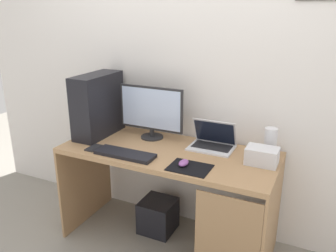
{
  "coord_description": "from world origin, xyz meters",
  "views": [
    {
      "loc": [
        0.97,
        -2.03,
        1.7
      ],
      "look_at": [
        0.0,
        0.0,
        0.93
      ],
      "focal_mm": 37.11,
      "sensor_mm": 36.0,
      "label": 1
    }
  ],
  "objects_px": {
    "laptop": "(212,142)",
    "projector": "(262,156)",
    "keyboard": "(125,154)",
    "monitor": "(151,112)",
    "subwoofer": "(158,215)",
    "cell_phone": "(94,148)",
    "pc_tower": "(98,105)",
    "speaker": "(270,142)",
    "mouse_left": "(184,163)"
  },
  "relations": [
    {
      "from": "pc_tower",
      "to": "monitor",
      "type": "xyz_separation_m",
      "value": [
        0.41,
        0.1,
        -0.03
      ]
    },
    {
      "from": "monitor",
      "to": "keyboard",
      "type": "distance_m",
      "value": 0.42
    },
    {
      "from": "speaker",
      "to": "mouse_left",
      "type": "xyz_separation_m",
      "value": [
        -0.46,
        -0.4,
        -0.08
      ]
    },
    {
      "from": "projector",
      "to": "subwoofer",
      "type": "bearing_deg",
      "value": 177.43
    },
    {
      "from": "pc_tower",
      "to": "subwoofer",
      "type": "height_order",
      "value": "pc_tower"
    },
    {
      "from": "cell_phone",
      "to": "pc_tower",
      "type": "bearing_deg",
      "value": 117.54
    },
    {
      "from": "laptop",
      "to": "projector",
      "type": "height_order",
      "value": "laptop"
    },
    {
      "from": "projector",
      "to": "subwoofer",
      "type": "distance_m",
      "value": 1.02
    },
    {
      "from": "keyboard",
      "to": "mouse_left",
      "type": "height_order",
      "value": "mouse_left"
    },
    {
      "from": "subwoofer",
      "to": "projector",
      "type": "bearing_deg",
      "value": -2.57
    },
    {
      "from": "keyboard",
      "to": "cell_phone",
      "type": "bearing_deg",
      "value": 177.58
    },
    {
      "from": "keyboard",
      "to": "projector",
      "type": "bearing_deg",
      "value": 17.05
    },
    {
      "from": "mouse_left",
      "to": "projector",
      "type": "bearing_deg",
      "value": 29.12
    },
    {
      "from": "projector",
      "to": "subwoofer",
      "type": "relative_size",
      "value": 0.77
    },
    {
      "from": "monitor",
      "to": "subwoofer",
      "type": "bearing_deg",
      "value": -40.93
    },
    {
      "from": "laptop",
      "to": "speaker",
      "type": "xyz_separation_m",
      "value": [
        0.39,
        0.04,
        0.06
      ]
    },
    {
      "from": "monitor",
      "to": "subwoofer",
      "type": "relative_size",
      "value": 1.98
    },
    {
      "from": "laptop",
      "to": "speaker",
      "type": "distance_m",
      "value": 0.4
    },
    {
      "from": "cell_phone",
      "to": "speaker",
      "type": "bearing_deg",
      "value": 19.75
    },
    {
      "from": "laptop",
      "to": "mouse_left",
      "type": "bearing_deg",
      "value": -100.15
    },
    {
      "from": "laptop",
      "to": "cell_phone",
      "type": "height_order",
      "value": "laptop"
    },
    {
      "from": "subwoofer",
      "to": "pc_tower",
      "type": "bearing_deg",
      "value": -176.86
    },
    {
      "from": "speaker",
      "to": "projector",
      "type": "relative_size",
      "value": 0.97
    },
    {
      "from": "speaker",
      "to": "keyboard",
      "type": "bearing_deg",
      "value": -154.28
    },
    {
      "from": "speaker",
      "to": "keyboard",
      "type": "distance_m",
      "value": 0.98
    },
    {
      "from": "pc_tower",
      "to": "mouse_left",
      "type": "height_order",
      "value": "pc_tower"
    },
    {
      "from": "mouse_left",
      "to": "cell_phone",
      "type": "height_order",
      "value": "mouse_left"
    },
    {
      "from": "keyboard",
      "to": "pc_tower",
      "type": "bearing_deg",
      "value": 146.16
    },
    {
      "from": "mouse_left",
      "to": "subwoofer",
      "type": "xyz_separation_m",
      "value": [
        -0.33,
        0.28,
        -0.64
      ]
    },
    {
      "from": "pc_tower",
      "to": "mouse_left",
      "type": "distance_m",
      "value": 0.89
    },
    {
      "from": "laptop",
      "to": "projector",
      "type": "distance_m",
      "value": 0.39
    },
    {
      "from": "mouse_left",
      "to": "keyboard",
      "type": "bearing_deg",
      "value": -177.29
    },
    {
      "from": "projector",
      "to": "cell_phone",
      "type": "height_order",
      "value": "projector"
    },
    {
      "from": "pc_tower",
      "to": "cell_phone",
      "type": "height_order",
      "value": "pc_tower"
    },
    {
      "from": "monitor",
      "to": "laptop",
      "type": "xyz_separation_m",
      "value": [
        0.48,
        0.01,
        -0.17
      ]
    },
    {
      "from": "pc_tower",
      "to": "keyboard",
      "type": "distance_m",
      "value": 0.54
    },
    {
      "from": "pc_tower",
      "to": "speaker",
      "type": "relative_size",
      "value": 2.46
    },
    {
      "from": "projector",
      "to": "cell_phone",
      "type": "relative_size",
      "value": 1.54
    },
    {
      "from": "projector",
      "to": "keyboard",
      "type": "relative_size",
      "value": 0.48
    },
    {
      "from": "monitor",
      "to": "mouse_left",
      "type": "bearing_deg",
      "value": -40.3
    },
    {
      "from": "keyboard",
      "to": "laptop",
      "type": "bearing_deg",
      "value": 38.46
    },
    {
      "from": "laptop",
      "to": "keyboard",
      "type": "distance_m",
      "value": 0.62
    },
    {
      "from": "speaker",
      "to": "mouse_left",
      "type": "relative_size",
      "value": 2.02
    },
    {
      "from": "monitor",
      "to": "projector",
      "type": "height_order",
      "value": "monitor"
    },
    {
      "from": "speaker",
      "to": "mouse_left",
      "type": "height_order",
      "value": "speaker"
    },
    {
      "from": "speaker",
      "to": "subwoofer",
      "type": "distance_m",
      "value": 1.07
    },
    {
      "from": "speaker",
      "to": "cell_phone",
      "type": "xyz_separation_m",
      "value": [
        -1.15,
        -0.41,
        -0.09
      ]
    },
    {
      "from": "mouse_left",
      "to": "monitor",
      "type": "bearing_deg",
      "value": 139.7
    },
    {
      "from": "keyboard",
      "to": "cell_phone",
      "type": "distance_m",
      "value": 0.27
    },
    {
      "from": "projector",
      "to": "cell_phone",
      "type": "xyz_separation_m",
      "value": [
        -1.13,
        -0.25,
        -0.05
      ]
    }
  ]
}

